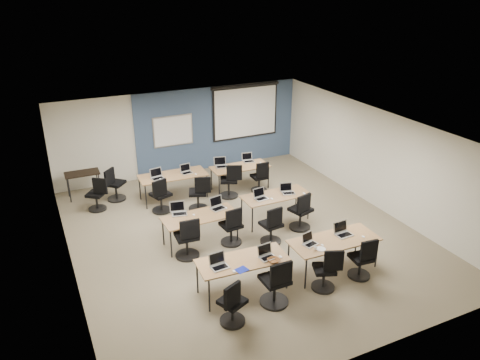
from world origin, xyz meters
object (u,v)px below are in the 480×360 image
laptop_10 (221,164)px  spare_chair_b (97,197)px  task_chair_11 (260,179)px  laptop_5 (217,206)px  laptop_7 (287,191)px  training_table_front_right (334,241)px  task_chair_7 (301,214)px  laptop_3 (343,232)px  task_chair_1 (276,286)px  task_chair_5 (232,229)px  laptop_9 (186,171)px  task_chair_4 (188,241)px  laptop_2 (309,241)px  training_table_mid_left (200,218)px  laptop_11 (248,159)px  training_table_back_right (240,168)px  laptop_4 (179,211)px  task_chair_9 (199,196)px  task_chair_2 (326,273)px  laptop_0 (219,264)px  task_chair_8 (161,198)px  task_chair_3 (362,261)px  task_chair_10 (230,183)px  spare_chair_a (114,187)px  laptop_6 (260,196)px  projector_screen (245,109)px  whiteboard (173,131)px  task_chair_6 (272,228)px  utility_table (82,176)px  laptop_1 (267,254)px  training_table_front_left (243,262)px  task_chair_0 (232,306)px  training_table_mid_right (276,197)px

laptop_10 → spare_chair_b: (-3.58, 0.17, -0.40)m
spare_chair_b → task_chair_11: bearing=26.3°
laptop_5 → laptop_7: size_ratio=1.08×
training_table_front_right → task_chair_7: bearing=81.4°
laptop_3 → task_chair_1: bearing=-165.3°
task_chair_5 → laptop_9: 3.03m
task_chair_4 → laptop_9: task_chair_4 is taller
laptop_2 → spare_chair_b: size_ratio=0.31×
training_table_mid_left → laptop_11: (2.58, 2.69, 0.11)m
training_table_back_right → task_chair_11: task_chair_11 is taller
laptop_11 → spare_chair_b: (-4.48, 0.12, -0.39)m
laptop_4 → task_chair_9: bearing=65.5°
task_chair_2 → laptop_11: bearing=102.0°
laptop_0 → laptop_9: (1.00, 4.75, -0.00)m
task_chair_7 → spare_chair_b: size_ratio=1.05×
laptop_7 → task_chair_7: 0.76m
laptop_2 → task_chair_8: task_chair_8 is taller
task_chair_2 → task_chair_3: size_ratio=1.00×
task_chair_1 → laptop_3: bearing=17.4°
task_chair_3 → task_chair_10: 4.88m
task_chair_10 → spare_chair_a: task_chair_10 is taller
laptop_4 → laptop_9: laptop_4 is taller
laptop_6 → spare_chair_a: spare_chair_a is taller
projector_screen → spare_chair_a: (-4.65, -1.12, -1.47)m
whiteboard → laptop_2: (0.83, -6.52, -0.66)m
laptop_6 → task_chair_6: size_ratio=0.33×
whiteboard → laptop_11: whiteboard is taller
laptop_2 → task_chair_7: bearing=49.0°
utility_table → task_chair_6: bearing=-50.4°
laptop_6 → task_chair_11: laptop_6 is taller
laptop_1 → laptop_9: size_ratio=1.02×
laptop_9 → utility_table: laptop_9 is taller
training_table_front_right → spare_chair_b: bearing=130.6°
training_table_mid_left → task_chair_8: bearing=99.5°
whiteboard → task_chair_1: size_ratio=1.23×
task_chair_1 → utility_table: bearing=110.9°
training_table_front_left → task_chair_3: (2.46, -0.66, -0.29)m
laptop_4 → laptop_2: bearing=-38.0°
laptop_3 → spare_chair_b: 6.62m
training_table_mid_left → laptop_1: laptop_1 is taller
laptop_3 → task_chair_0: bearing=-168.1°
task_chair_5 → task_chair_4: bearing=179.9°
laptop_2 → laptop_5: size_ratio=0.84×
laptop_7 → laptop_6: bearing=-165.6°
task_chair_3 → training_table_front_left: bearing=170.7°
laptop_3 → training_table_mid_right: bearing=94.8°
training_table_front_left → task_chair_7: bearing=38.2°
task_chair_11 → spare_chair_b: (-4.53, 0.81, 0.00)m
laptop_1 → task_chair_1: bearing=-104.4°
laptop_4 → laptop_11: bearing=51.0°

